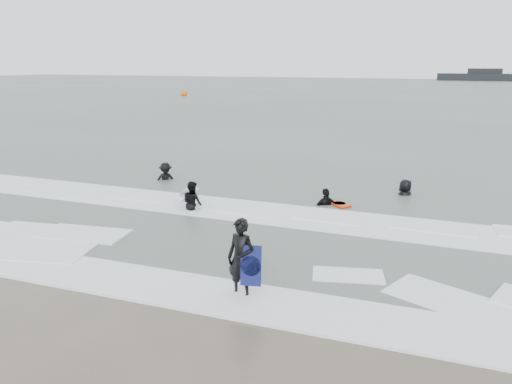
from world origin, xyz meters
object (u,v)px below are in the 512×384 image
(surfer_centre, at_px, (241,296))
(vessel_horizon, at_px, (484,76))
(surfer_breaker, at_px, (166,181))
(surfer_right_far, at_px, (405,196))
(surfer_right_near, at_px, (326,206))
(surfer_wading, at_px, (193,211))
(buoy, at_px, (184,94))

(surfer_centre, relative_size, vessel_horizon, 0.08)
(surfer_breaker, height_order, surfer_right_far, surfer_right_far)
(vessel_horizon, bearing_deg, surfer_breaker, -98.22)
(surfer_right_near, height_order, surfer_right_far, surfer_right_far)
(surfer_wading, height_order, vessel_horizon, vessel_horizon)
(surfer_centre, distance_m, surfer_wading, 7.29)
(surfer_breaker, height_order, buoy, buoy)
(vessel_horizon, bearing_deg, surfer_centre, -94.73)
(surfer_right_far, bearing_deg, buoy, -106.38)
(surfer_right_near, xyz_separation_m, surfer_right_far, (2.72, 2.61, 0.00))
(surfer_wading, xyz_separation_m, surfer_right_far, (7.21, 5.06, 0.00))
(surfer_right_near, distance_m, buoy, 64.47)
(surfer_centre, height_order, buoy, buoy)
(surfer_breaker, distance_m, surfer_right_near, 8.04)
(surfer_centre, bearing_deg, surfer_breaker, 141.61)
(surfer_right_near, bearing_deg, vessel_horizon, -135.91)
(surfer_right_far, xyz_separation_m, vessel_horizon, (9.59, 138.87, 1.29))
(surfer_centre, xyz_separation_m, surfer_right_near, (0.08, 8.26, 0.00))
(surfer_centre, xyz_separation_m, surfer_breaker, (-7.84, 9.60, 0.00))
(buoy, bearing_deg, surfer_wading, -60.63)
(vessel_horizon, bearing_deg, buoy, -118.76)
(surfer_wading, xyz_separation_m, surfer_breaker, (-3.44, 3.79, 0.00))
(surfer_right_near, bearing_deg, surfer_centre, 48.48)
(surfer_wading, height_order, surfer_right_near, surfer_right_near)
(surfer_right_far, distance_m, vessel_horizon, 139.21)
(surfer_wading, relative_size, surfer_breaker, 0.98)
(surfer_right_near, xyz_separation_m, vessel_horizon, (12.31, 141.48, 1.29))
(surfer_breaker, bearing_deg, surfer_right_far, -38.55)
(surfer_right_near, xyz_separation_m, buoy, (-35.97, 53.50, 0.42))
(buoy, bearing_deg, surfer_centre, -59.84)
(surfer_centre, distance_m, buoy, 71.43)
(surfer_wading, distance_m, surfer_right_far, 8.81)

